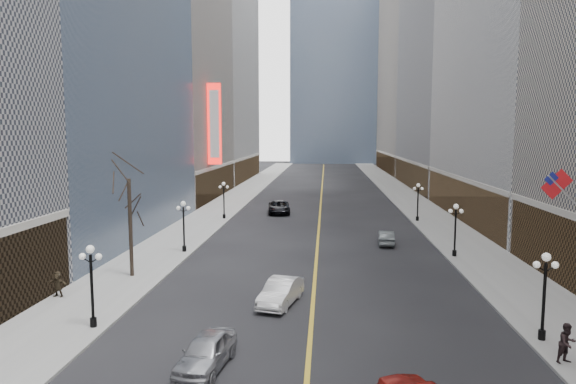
% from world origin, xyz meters
% --- Properties ---
extents(sidewalk_east, '(6.00, 230.00, 0.15)m').
position_xyz_m(sidewalk_east, '(14.00, 70.00, 0.07)').
color(sidewalk_east, gray).
rests_on(sidewalk_east, ground).
extents(sidewalk_west, '(6.00, 230.00, 0.15)m').
position_xyz_m(sidewalk_west, '(-14.00, 70.00, 0.07)').
color(sidewalk_west, gray).
rests_on(sidewalk_west, ground).
extents(lane_line, '(0.25, 200.00, 0.02)m').
position_xyz_m(lane_line, '(0.00, 80.00, 0.01)').
color(lane_line, gold).
rests_on(lane_line, ground).
extents(bldg_east_c, '(26.60, 40.60, 48.80)m').
position_xyz_m(bldg_east_c, '(29.88, 106.00, 24.18)').
color(bldg_east_c, gray).
rests_on(bldg_east_c, ground).
extents(bldg_east_d, '(26.60, 46.60, 62.80)m').
position_xyz_m(bldg_east_d, '(29.90, 149.00, 31.17)').
color(bldg_east_d, '#A49888').
rests_on(bldg_east_d, ground).
extents(bldg_west_c, '(26.60, 30.60, 50.80)m').
position_xyz_m(bldg_west_c, '(-29.88, 87.00, 25.19)').
color(bldg_west_c, '#A49888').
rests_on(bldg_west_c, ground).
extents(bldg_west_d, '(26.60, 38.60, 72.80)m').
position_xyz_m(bldg_west_d, '(-29.92, 121.00, 36.17)').
color(bldg_west_d, silver).
rests_on(bldg_west_d, ground).
extents(streetlamp_east_1, '(1.26, 0.44, 4.52)m').
position_xyz_m(streetlamp_east_1, '(11.80, 30.00, 2.90)').
color(streetlamp_east_1, black).
rests_on(streetlamp_east_1, sidewalk_east).
extents(streetlamp_east_2, '(1.26, 0.44, 4.52)m').
position_xyz_m(streetlamp_east_2, '(11.80, 48.00, 2.90)').
color(streetlamp_east_2, black).
rests_on(streetlamp_east_2, sidewalk_east).
extents(streetlamp_east_3, '(1.26, 0.44, 4.52)m').
position_xyz_m(streetlamp_east_3, '(11.80, 66.00, 2.90)').
color(streetlamp_east_3, black).
rests_on(streetlamp_east_3, sidewalk_east).
extents(streetlamp_west_1, '(1.26, 0.44, 4.52)m').
position_xyz_m(streetlamp_west_1, '(-11.80, 30.00, 2.90)').
color(streetlamp_west_1, black).
rests_on(streetlamp_west_1, sidewalk_west).
extents(streetlamp_west_2, '(1.26, 0.44, 4.52)m').
position_xyz_m(streetlamp_west_2, '(-11.80, 48.00, 2.90)').
color(streetlamp_west_2, black).
rests_on(streetlamp_west_2, sidewalk_west).
extents(streetlamp_west_3, '(1.26, 0.44, 4.52)m').
position_xyz_m(streetlamp_west_3, '(-11.80, 66.00, 2.90)').
color(streetlamp_west_3, black).
rests_on(streetlamp_west_3, sidewalk_west).
extents(flag_5, '(2.87, 0.12, 2.87)m').
position_xyz_m(flag_5, '(15.31, 37.00, 7.29)').
color(flag_5, '#B2B2B7').
rests_on(flag_5, ground).
extents(theatre_marquee, '(2.00, 0.55, 12.00)m').
position_xyz_m(theatre_marquee, '(-15.88, 80.00, 12.00)').
color(theatre_marquee, red).
rests_on(theatre_marquee, ground).
extents(tree_west_far, '(3.60, 3.60, 7.92)m').
position_xyz_m(tree_west_far, '(-13.50, 40.00, 6.24)').
color(tree_west_far, '#2D231C').
rests_on(tree_west_far, sidewalk_west).
extents(car_nb_near, '(2.45, 4.78, 1.56)m').
position_xyz_m(car_nb_near, '(-4.60, 25.88, 0.78)').
color(car_nb_near, '#9EA0A6').
rests_on(car_nb_near, ground).
extents(car_nb_mid, '(2.74, 5.06, 1.58)m').
position_xyz_m(car_nb_mid, '(-2.00, 34.85, 0.79)').
color(car_nb_mid, '#BCBCBE').
rests_on(car_nb_mid, ground).
extents(car_nb_far, '(3.44, 6.34, 1.69)m').
position_xyz_m(car_nb_far, '(-5.44, 71.27, 0.84)').
color(car_nb_far, black).
rests_on(car_nb_far, ground).
extents(car_sb_far, '(1.72, 4.15, 1.34)m').
position_xyz_m(car_sb_far, '(6.57, 52.84, 0.67)').
color(car_sb_far, '#4C5254').
rests_on(car_sb_far, ground).
extents(ped_east_walk, '(1.03, 0.81, 1.87)m').
position_xyz_m(ped_east_walk, '(11.80, 27.31, 1.09)').
color(ped_east_walk, black).
rests_on(ped_east_walk, sidewalk_east).
extents(ped_west_far, '(1.60, 0.71, 1.67)m').
position_xyz_m(ped_west_far, '(-16.40, 34.86, 0.98)').
color(ped_west_far, '#2F271A').
rests_on(ped_west_far, sidewalk_west).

